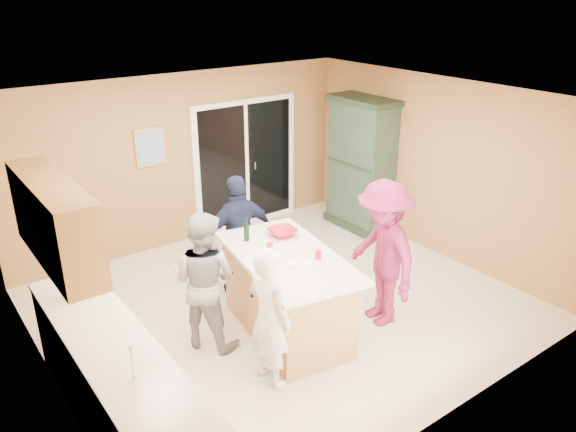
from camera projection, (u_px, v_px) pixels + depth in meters
floor at (283, 305)px, 7.12m from camera, size 5.50×5.50×0.00m
ceiling at (282, 99)px, 6.12m from camera, size 5.50×5.00×0.10m
wall_back at (186, 160)px, 8.47m from camera, size 5.50×0.10×2.60m
wall_front at (455, 299)px, 4.76m from camera, size 5.50×0.10×2.60m
wall_left at (39, 277)px, 5.11m from camera, size 0.10×5.00×2.60m
wall_right at (436, 168)px, 8.12m from camera, size 0.10×5.00×2.60m
left_cabinet_run at (125, 400)px, 4.82m from camera, size 0.65×3.05×1.24m
upper_cabinets at (55, 222)px, 4.83m from camera, size 0.35×1.60×0.75m
sliding_door at (246, 164)px, 9.12m from camera, size 1.90×0.07×2.10m
framed_picture at (150, 147)px, 8.04m from camera, size 0.46×0.04×0.56m
kitchen_island at (287, 297)px, 6.40m from camera, size 1.32×2.03×0.99m
green_hutch at (361, 166)px, 9.03m from camera, size 0.62×1.17×2.15m
woman_white at (269, 317)px, 5.49m from camera, size 0.42×0.59×1.51m
woman_grey at (204, 280)px, 6.09m from camera, size 0.92×0.97×1.58m
woman_navy at (240, 236)px, 7.11m from camera, size 0.99×0.51×1.61m
woman_magenta at (382, 254)px, 6.48m from camera, size 0.90×1.26×1.77m
serving_bowl at (282, 232)px, 6.67m from camera, size 0.35×0.35×0.08m
tulip_vase at (75, 284)px, 5.35m from camera, size 0.21×0.17×0.36m
tumbler_near at (318, 254)px, 6.11m from camera, size 0.08×0.08×0.10m
tumbler_far at (270, 247)px, 6.28m from camera, size 0.08×0.08×0.10m
wine_bottle at (246, 232)px, 6.52m from camera, size 0.06×0.06×0.28m
white_plate at (299, 263)px, 6.01m from camera, size 0.26×0.26×0.02m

